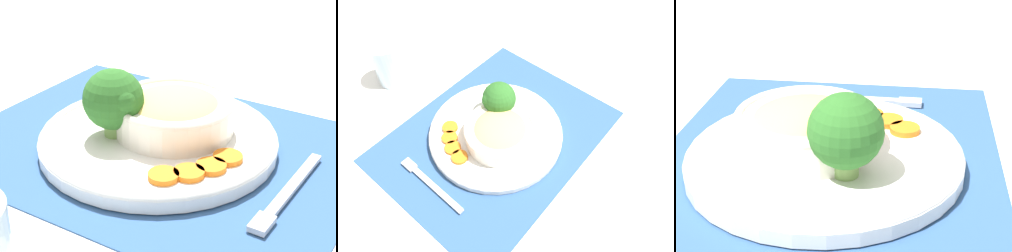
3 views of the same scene
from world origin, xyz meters
TOP-DOWN VIEW (x-y plane):
  - ground_plane at (0.00, 0.00)m, footprint 4.00×4.00m
  - placemat at (0.00, 0.00)m, footprint 0.53×0.41m
  - plate at (0.00, 0.00)m, footprint 0.31×0.31m
  - bowl at (-0.01, -0.02)m, footprint 0.16×0.16m
  - broccoli_floret at (0.05, 0.03)m, footprint 0.08×0.08m
  - carrot_slice_near at (-0.07, 0.09)m, footprint 0.04×0.04m
  - carrot_slice_middle at (-0.09, 0.06)m, footprint 0.04×0.04m
  - carrot_slice_far at (-0.10, 0.04)m, footprint 0.04×0.04m
  - carrot_slice_extra at (-0.11, 0.01)m, footprint 0.04×0.04m
  - fork at (-0.19, 0.03)m, footprint 0.02×0.18m

SIDE VIEW (x-z plane):
  - ground_plane at x=0.00m, z-range 0.00..0.00m
  - placemat at x=0.00m, z-range 0.00..0.00m
  - fork at x=-0.19m, z-range 0.00..0.01m
  - plate at x=0.00m, z-range 0.00..0.03m
  - carrot_slice_near at x=-0.07m, z-range 0.02..0.03m
  - carrot_slice_middle at x=-0.09m, z-range 0.02..0.03m
  - carrot_slice_far at x=-0.10m, z-range 0.02..0.03m
  - carrot_slice_extra at x=-0.11m, z-range 0.02..0.03m
  - bowl at x=-0.01m, z-range 0.02..0.07m
  - broccoli_floret at x=0.05m, z-range 0.03..0.12m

